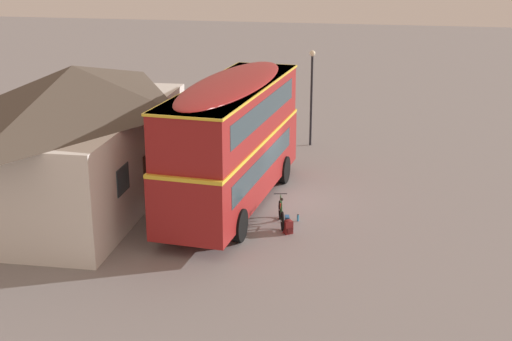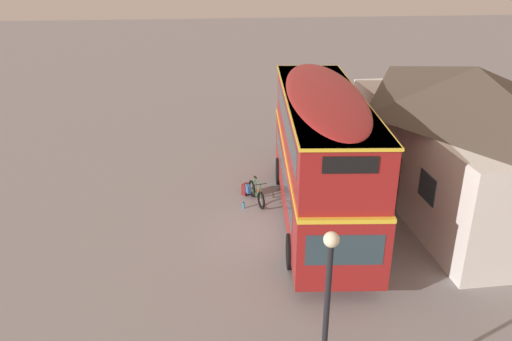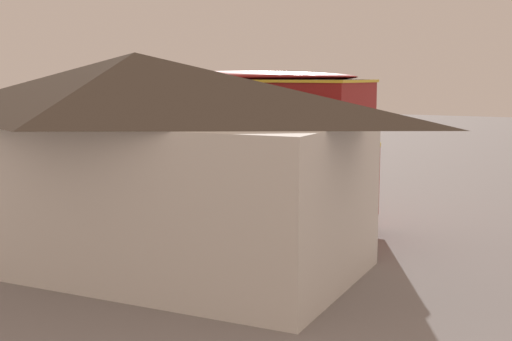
% 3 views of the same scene
% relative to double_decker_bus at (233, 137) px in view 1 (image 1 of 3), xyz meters
% --- Properties ---
extents(ground_plane, '(120.00, 120.00, 0.00)m').
position_rel_double_decker_bus_xyz_m(ground_plane, '(0.94, -1.40, -2.64)').
color(ground_plane, gray).
extents(double_decker_bus, '(10.03, 3.35, 4.79)m').
position_rel_double_decker_bus_xyz_m(double_decker_bus, '(0.00, 0.00, 0.00)').
color(double_decker_bus, black).
rests_on(double_decker_bus, ground).
extents(touring_bicycle, '(1.71, 0.71, 1.02)m').
position_rel_double_decker_bus_xyz_m(touring_bicycle, '(-1.58, -2.09, -2.27)').
color(touring_bicycle, black).
rests_on(touring_bicycle, ground).
extents(backpack_on_ground, '(0.36, 0.37, 0.50)m').
position_rel_double_decker_bus_xyz_m(backpack_on_ground, '(-2.24, -2.39, -2.38)').
color(backpack_on_ground, maroon).
rests_on(backpack_on_ground, ground).
extents(water_bottle_blue_sports, '(0.08, 0.08, 0.25)m').
position_rel_double_decker_bus_xyz_m(water_bottle_blue_sports, '(-1.09, -2.58, -2.52)').
color(water_bottle_blue_sports, '#338CBF').
rests_on(water_bottle_blue_sports, ground).
extents(pub_building, '(11.21, 5.95, 5.19)m').
position_rel_double_decker_bus_xyz_m(pub_building, '(-0.87, 5.59, 0.02)').
color(pub_building, silver).
rests_on(pub_building, ground).
extents(street_lamp, '(0.28, 0.28, 4.55)m').
position_rel_double_decker_bus_xyz_m(street_lamp, '(8.64, -1.83, 0.18)').
color(street_lamp, black).
rests_on(street_lamp, ground).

